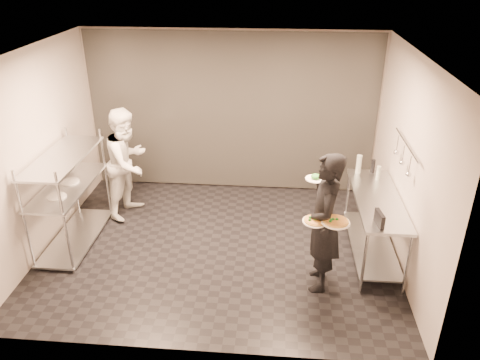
# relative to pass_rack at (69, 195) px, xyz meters

# --- Properties ---
(room_shell) EXTENTS (5.00, 4.00, 2.80)m
(room_shell) POSITION_rel_pass_rack_xyz_m (2.15, 1.18, 0.63)
(room_shell) COLOR black
(room_shell) RESTS_ON ground
(pass_rack) EXTENTS (0.60, 1.60, 1.50)m
(pass_rack) POSITION_rel_pass_rack_xyz_m (0.00, 0.00, 0.00)
(pass_rack) COLOR #B4B7BC
(pass_rack) RESTS_ON ground
(prep_counter) EXTENTS (0.60, 1.80, 0.92)m
(prep_counter) POSITION_rel_pass_rack_xyz_m (4.33, 0.00, -0.14)
(prep_counter) COLOR #B4B7BC
(prep_counter) RESTS_ON ground
(utensil_rail) EXTENTS (0.07, 1.20, 0.31)m
(utensil_rail) POSITION_rel_pass_rack_xyz_m (4.58, 0.00, 0.78)
(utensil_rail) COLOR #B4B7BC
(utensil_rail) RESTS_ON room_shell
(waiter) EXTENTS (0.45, 0.67, 1.83)m
(waiter) POSITION_rel_pass_rack_xyz_m (3.55, -0.72, 0.15)
(waiter) COLOR black
(waiter) RESTS_ON ground
(chef) EXTENTS (0.90, 1.03, 1.78)m
(chef) POSITION_rel_pass_rack_xyz_m (0.60, 0.90, 0.12)
(chef) COLOR white
(chef) RESTS_ON ground
(pizza_plate_near) EXTENTS (0.30, 0.30, 0.05)m
(pizza_plate_near) POSITION_rel_pass_rack_xyz_m (3.43, -0.90, 0.29)
(pizza_plate_near) COLOR white
(pizza_plate_near) RESTS_ON waiter
(pizza_plate_far) EXTENTS (0.34, 0.34, 0.05)m
(pizza_plate_far) POSITION_rel_pass_rack_xyz_m (3.66, -0.95, 0.32)
(pizza_plate_far) COLOR white
(pizza_plate_far) RESTS_ON waiter
(salad_plate) EXTENTS (0.25, 0.25, 0.07)m
(salad_plate) POSITION_rel_pass_rack_xyz_m (3.44, -0.41, 0.61)
(salad_plate) COLOR white
(salad_plate) RESTS_ON waiter
(pos_monitor) EXTENTS (0.09, 0.25, 0.18)m
(pos_monitor) POSITION_rel_pass_rack_xyz_m (4.21, -0.72, 0.24)
(pos_monitor) COLOR black
(pos_monitor) RESTS_ON prep_counter
(bottle_green) EXTENTS (0.08, 0.08, 0.28)m
(bottle_green) POSITION_rel_pass_rack_xyz_m (4.17, 0.78, 0.29)
(bottle_green) COLOR #98A597
(bottle_green) RESTS_ON prep_counter
(bottle_clear) EXTENTS (0.06, 0.06, 0.20)m
(bottle_clear) POSITION_rel_pass_rack_xyz_m (4.42, 0.58, 0.25)
(bottle_clear) COLOR #98A597
(bottle_clear) RESTS_ON prep_counter
(bottle_dark) EXTENTS (0.06, 0.06, 0.21)m
(bottle_dark) POSITION_rel_pass_rack_xyz_m (4.38, 0.80, 0.25)
(bottle_dark) COLOR black
(bottle_dark) RESTS_ON prep_counter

